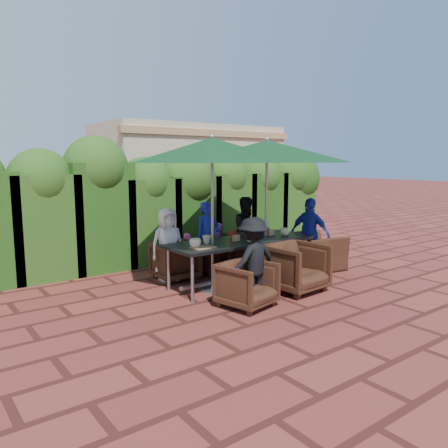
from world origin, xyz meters
TOP-DOWN VIEW (x-y plane):
  - ground at (0.00, 0.00)m, footprint 80.00×80.00m
  - dining_table at (0.02, -0.12)m, footprint 2.57×0.90m
  - umbrella_left at (-0.59, -0.16)m, footprint 2.59×2.59m
  - umbrella_right at (0.64, -0.05)m, footprint 2.89×2.89m
  - chair_far_left at (-0.72, 0.79)m, footprint 0.75×0.70m
  - chair_far_mid at (0.09, 0.91)m, footprint 0.81×0.78m
  - chair_far_right at (0.76, 0.79)m, footprint 0.98×0.95m
  - chair_near_left at (-0.65, -1.10)m, footprint 0.81×0.78m
  - chair_near_right at (0.46, -0.97)m, footprint 0.87×0.83m
  - chair_end_right at (1.85, -0.13)m, footprint 0.83×1.11m
  - adult_far_left at (-0.83, 0.83)m, footprint 0.65×0.42m
  - adult_far_mid at (0.03, 0.87)m, footprint 0.49×0.41m
  - adult_far_right at (0.88, 0.73)m, footprint 0.72×0.52m
  - adult_near_left at (-0.45, -1.00)m, footprint 0.83×0.42m
  - adult_end_right at (1.67, -0.16)m, footprint 0.59×0.88m
  - child_left at (-0.35, 0.95)m, footprint 0.34×0.31m
  - child_right at (0.42, 1.00)m, footprint 0.34×0.29m
  - pedestrian_a at (1.71, 4.12)m, footprint 1.72×0.65m
  - pedestrian_b at (2.63, 4.31)m, footprint 0.86×0.59m
  - pedestrian_c at (3.29, 4.37)m, footprint 1.14×0.98m
  - cup_a at (-0.94, -0.21)m, footprint 0.18×0.18m
  - cup_b at (-0.61, -0.04)m, footprint 0.14×0.14m
  - cup_c at (0.02, -0.38)m, footprint 0.17×0.17m
  - cup_d at (0.63, 0.05)m, footprint 0.15×0.15m
  - cup_e at (0.92, -0.24)m, footprint 0.17×0.17m
  - ketchup_bottle at (-0.14, -0.09)m, footprint 0.04×0.04m
  - sauce_bottle at (-0.01, -0.01)m, footprint 0.04×0.04m
  - serving_tray at (-0.86, -0.30)m, footprint 0.35×0.25m
  - number_block_left at (-0.11, -0.16)m, footprint 0.12×0.06m
  - number_block_right at (0.74, -0.09)m, footprint 0.12×0.06m
  - hedge_wall at (-0.10, 2.32)m, footprint 9.10×1.60m
  - building at (3.50, 6.99)m, footprint 6.20×3.08m

SIDE VIEW (x-z plane):
  - ground at x=0.00m, z-range 0.00..0.00m
  - chair_near_left at x=-0.65m, z-range 0.00..0.71m
  - chair_far_mid at x=0.09m, z-range 0.00..0.72m
  - chair_far_left at x=-0.72m, z-range 0.00..0.72m
  - child_left at x=-0.35m, z-range 0.00..0.76m
  - chair_far_right at x=0.76m, z-range 0.00..0.81m
  - chair_near_right at x=0.46m, z-range 0.00..0.85m
  - child_right at x=0.42m, z-range 0.00..0.87m
  - chair_end_right at x=1.85m, z-range 0.00..0.88m
  - adult_far_left at x=-0.83m, z-range 0.00..1.26m
  - adult_near_left at x=-0.45m, z-range 0.00..1.26m
  - adult_far_mid at x=0.03m, z-range 0.00..1.31m
  - dining_table at x=0.02m, z-range 0.30..1.05m
  - adult_end_right at x=1.67m, z-range 0.00..1.37m
  - adult_far_right at x=0.88m, z-range 0.00..1.37m
  - serving_tray at x=-0.86m, z-range 0.75..0.77m
  - number_block_left at x=-0.11m, z-range 0.75..0.85m
  - number_block_right at x=0.74m, z-range 0.75..0.85m
  - cup_b at x=-0.61m, z-range 0.75..0.88m
  - cup_e at x=0.92m, z-range 0.75..0.88m
  - cup_c at x=0.02m, z-range 0.75..0.88m
  - cup_a at x=-0.94m, z-range 0.75..0.89m
  - pedestrian_c at x=3.29m, z-range 0.00..1.64m
  - cup_d at x=0.63m, z-range 0.75..0.89m
  - ketchup_bottle at x=-0.14m, z-range 0.75..0.92m
  - sauce_bottle at x=-0.01m, z-range 0.75..0.92m
  - pedestrian_b at x=2.63m, z-range 0.00..1.68m
  - pedestrian_a at x=1.71m, z-range 0.00..1.82m
  - hedge_wall at x=-0.10m, z-range 0.05..2.58m
  - building at x=3.50m, z-range 0.01..3.21m
  - umbrella_left at x=-0.59m, z-range 0.98..3.44m
  - umbrella_right at x=0.64m, z-range 0.98..3.44m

